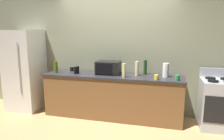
{
  "coord_description": "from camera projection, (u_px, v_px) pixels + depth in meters",
  "views": [
    {
      "loc": [
        1.01,
        -3.55,
        1.77
      ],
      "look_at": [
        0.0,
        0.4,
        1.0
      ],
      "focal_mm": 32.82,
      "sensor_mm": 36.0,
      "label": 1
    }
  ],
  "objects": [
    {
      "name": "ground_plane",
      "position": [
        107.0,
        124.0,
        3.95
      ],
      "size": [
        8.0,
        8.0,
        0.0
      ],
      "primitive_type": "plane",
      "color": "tan"
    },
    {
      "name": "back_wall",
      "position": [
        117.0,
        51.0,
        4.47
      ],
      "size": [
        6.4,
        0.1,
        2.7
      ],
      "primitive_type": "cube",
      "color": "gray",
      "rests_on": "ground_plane"
    },
    {
      "name": "counter_run",
      "position": [
        112.0,
        96.0,
        4.25
      ],
      "size": [
        2.84,
        0.64,
        0.9
      ],
      "color": "brown",
      "rests_on": "ground_plane"
    },
    {
      "name": "refrigerator",
      "position": [
        25.0,
        70.0,
        4.67
      ],
      "size": [
        0.72,
        0.73,
        1.8
      ],
      "color": "white",
      "rests_on": "ground_plane"
    },
    {
      "name": "stove_range",
      "position": [
        217.0,
        104.0,
        3.76
      ],
      "size": [
        0.6,
        0.61,
        1.08
      ],
      "color": "#B7BABF",
      "rests_on": "ground_plane"
    },
    {
      "name": "microwave",
      "position": [
        108.0,
        68.0,
        4.21
      ],
      "size": [
        0.48,
        0.35,
        0.27
      ],
      "color": "black",
      "rests_on": "counter_run"
    },
    {
      "name": "paper_towel_roll",
      "position": [
        166.0,
        70.0,
        3.93
      ],
      "size": [
        0.12,
        0.12,
        0.27
      ],
      "primitive_type": "cylinder",
      "color": "white",
      "rests_on": "counter_run"
    },
    {
      "name": "cordless_phone",
      "position": [
        77.0,
        70.0,
        4.27
      ],
      "size": [
        0.08,
        0.12,
        0.15
      ],
      "primitive_type": "cube",
      "rotation": [
        0.0,
        0.0,
        -0.29
      ],
      "color": "black",
      "rests_on": "counter_run"
    },
    {
      "name": "bottle_olive_oil",
      "position": [
        56.0,
        67.0,
        4.36
      ],
      "size": [
        0.08,
        0.08,
        0.25
      ],
      "primitive_type": "cylinder",
      "color": "#4C6B19",
      "rests_on": "counter_run"
    },
    {
      "name": "bottle_hand_soap",
      "position": [
        137.0,
        69.0,
        4.05
      ],
      "size": [
        0.08,
        0.08,
        0.29
      ],
      "primitive_type": "cylinder",
      "color": "beige",
      "rests_on": "counter_run"
    },
    {
      "name": "bottle_vinegar",
      "position": [
        124.0,
        71.0,
        3.89
      ],
      "size": [
        0.07,
        0.07,
        0.27
      ],
      "primitive_type": "cylinder",
      "color": "beige",
      "rests_on": "counter_run"
    },
    {
      "name": "bottle_wine",
      "position": [
        145.0,
        67.0,
        4.19
      ],
      "size": [
        0.07,
        0.07,
        0.29
      ],
      "primitive_type": "cylinder",
      "color": "#1E3F19",
      "rests_on": "counter_run"
    },
    {
      "name": "mug_black",
      "position": [
        72.0,
        69.0,
        4.56
      ],
      "size": [
        0.08,
        0.08,
        0.09
      ],
      "primitive_type": "cylinder",
      "color": "black",
      "rests_on": "counter_run"
    },
    {
      "name": "mug_yellow",
      "position": [
        156.0,
        77.0,
        3.72
      ],
      "size": [
        0.08,
        0.08,
        0.1
      ],
      "primitive_type": "cylinder",
      "color": "yellow",
      "rests_on": "counter_run"
    },
    {
      "name": "mug_green",
      "position": [
        177.0,
        78.0,
        3.69
      ],
      "size": [
        0.09,
        0.09,
        0.1
      ],
      "primitive_type": "cylinder",
      "color": "#2D8C47",
      "rests_on": "counter_run"
    }
  ]
}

